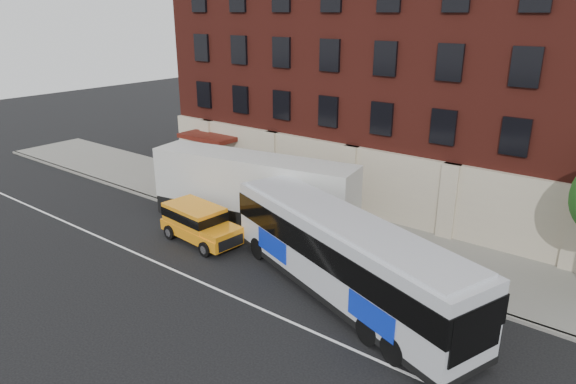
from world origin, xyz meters
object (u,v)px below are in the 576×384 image
Objects in this scene: yellow_suv at (198,221)px; shipping_container at (253,191)px; city_bus at (344,255)px; sign_pole at (182,186)px.

shipping_container is (0.79, 3.44, 0.89)m from yellow_suv.
shipping_container reaches higher than yellow_suv.
shipping_container is at bearing 156.27° from city_bus.
shipping_container reaches higher than city_bus.
shipping_container is at bearing 9.41° from sign_pole.
yellow_suv is (-9.06, 0.19, -0.91)m from city_bus.
city_bus is 9.11m from yellow_suv.
city_bus is at bearing -11.85° from sign_pole.
shipping_container reaches higher than sign_pole.
shipping_container is (-8.27, 3.64, -0.02)m from city_bus.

